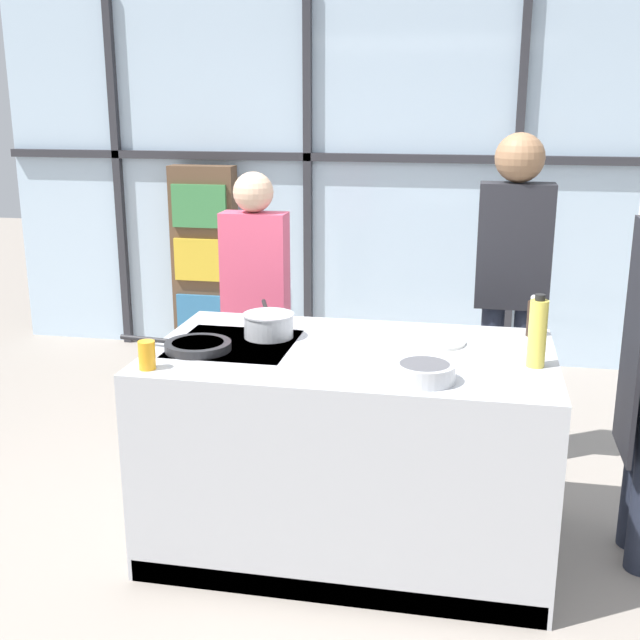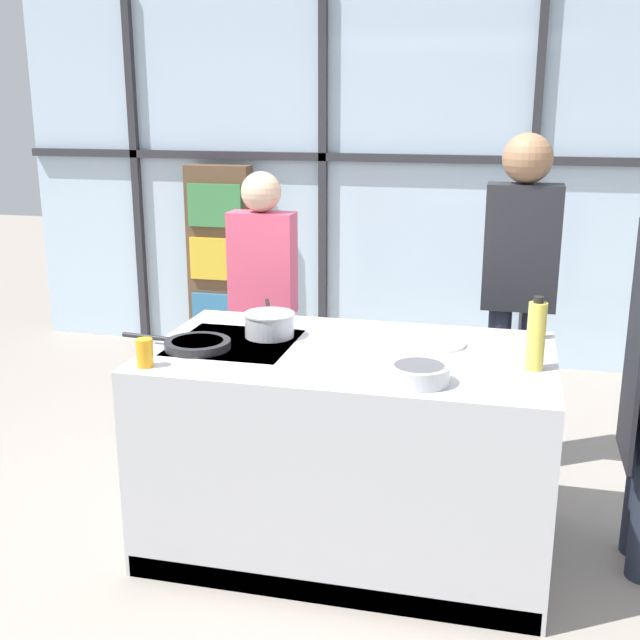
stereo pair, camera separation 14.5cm
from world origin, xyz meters
name	(u,v)px [view 1 (the left image)]	position (x,y,z in m)	size (l,w,h in m)	color
ground_plane	(349,540)	(0.00, 0.00, 0.00)	(18.00, 18.00, 0.00)	gray
back_window_wall	(410,176)	(0.00, 2.77, 1.40)	(6.40, 0.10, 2.80)	silver
bookshelf	(205,261)	(-1.56, 2.59, 0.74)	(0.51, 0.19, 1.47)	brown
demo_island	(350,448)	(0.00, 0.00, 0.46)	(1.73, 1.00, 0.92)	#B7BABF
spectator_far_left	(255,291)	(-0.70, 0.98, 0.92)	(0.37, 0.22, 1.58)	black
spectator_center_left	(512,275)	(0.70, 0.98, 1.07)	(0.38, 0.25, 1.80)	#232838
frying_pan	(196,345)	(-0.66, -0.12, 0.94)	(0.52, 0.29, 0.04)	#232326
saucepan	(269,324)	(-0.40, 0.13, 0.98)	(0.23, 0.42, 0.11)	silver
white_plate	(435,342)	(0.35, 0.18, 0.93)	(0.27, 0.27, 0.01)	white
mixing_bowl	(424,372)	(0.34, -0.33, 0.96)	(0.24, 0.24, 0.07)	silver
oil_bottle	(537,333)	(0.76, -0.07, 1.06)	(0.07, 0.07, 0.30)	#E0CC4C
pepper_grinder	(533,317)	(0.77, 0.38, 1.01)	(0.05, 0.05, 0.19)	#332319
juice_glass_near	(147,355)	(-0.76, -0.40, 0.98)	(0.07, 0.07, 0.12)	orange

